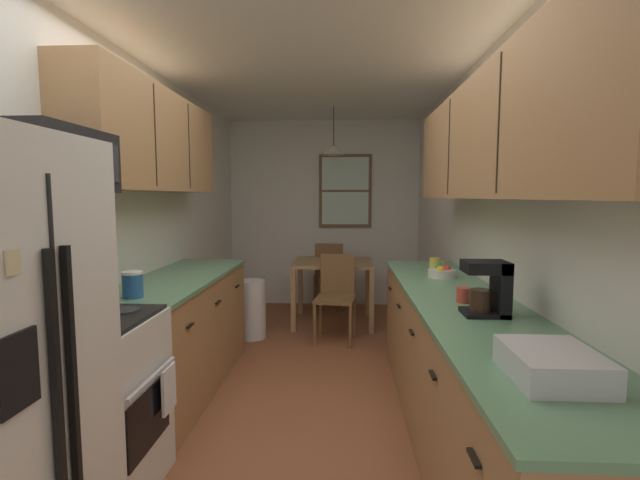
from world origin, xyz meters
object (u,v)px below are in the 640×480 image
Objects in this scene: mug_spare at (464,295)px; dining_chair_far at (329,273)px; stove_range at (86,407)px; microwave_over_range at (50,160)px; coffee_maker at (491,287)px; fruit_bowl at (442,272)px; dish_rack at (552,364)px; dining_chair_near at (336,293)px; storage_canister at (133,285)px; trash_bin at (252,309)px; dining_table at (333,271)px; mug_by_coffeemaker at (435,264)px.

dining_chair_far is at bearing 105.07° from mug_spare.
dining_chair_far is at bearing 74.28° from stove_range.
coffee_maker is at bearing 6.62° from microwave_over_range.
fruit_bowl reaches higher than mug_spare.
mug_spare is at bearing 90.37° from dish_rack.
storage_canister is at bearing -120.66° from dining_chair_near.
stove_range reaches higher than dining_chair_far.
microwave_over_range reaches higher than dish_rack.
dining_chair_near is at bearing 62.99° from microwave_over_range.
microwave_over_range is 0.97× the size of trash_bin.
dining_table is 3.28× the size of coffee_maker.
stove_range is at bearing -114.96° from dining_chair_near.
mug_by_coffeemaker reaches higher than fruit_bowl.
mug_by_coffeemaker reaches higher than dining_table.
dining_table is at bearing 66.54° from storage_canister.
stove_range is at bearing -146.42° from fruit_bowl.
dining_chair_near is at bearing 59.34° from storage_canister.
fruit_bowl reaches higher than dining_table.
storage_canister is 0.57× the size of coffee_maker.
microwave_over_range is (-0.11, 0.00, 1.21)m from stove_range.
microwave_over_range is at bearing -165.82° from mug_spare.
microwave_over_range is 2.25m from coffee_maker.
mug_spare is at bearing -92.99° from mug_by_coffeemaker.
dining_chair_far is 1.49m from trash_bin.
microwave_over_range is 2.95m from trash_bin.
trash_bin is (0.29, 2.58, -0.16)m from stove_range.
mug_by_coffeemaker is 1.03× the size of mug_spare.
dining_table is 2.72× the size of dish_rack.
stove_range is 9.52× the size of mug_spare.
microwave_over_range is 3.59m from dining_table.
microwave_over_range is at bearing -142.24° from mug_by_coffeemaker.
dining_table is at bearing -83.81° from dining_chair_far.
coffee_maker reaches higher than storage_canister.
mug_spare is (0.78, -2.04, 0.44)m from dining_chair_near.
dining_table is 2.08m from fruit_bowl.
stove_range reaches higher than dish_rack.
fruit_bowl reaches higher than dining_chair_far.
dining_table is 2.92m from storage_canister.
microwave_over_range reaches higher than storage_canister.
dining_chair_far is 3.45m from mug_spare.
storage_canister is at bearing 171.80° from coffee_maker.
fruit_bowl is (0.87, -1.86, 0.31)m from dining_table.
mug_by_coffeemaker is (0.88, -1.54, 0.32)m from dining_table.
mug_by_coffeemaker reaches higher than mug_spare.
dish_rack is at bearing -29.20° from storage_canister.
coffee_maker reaches higher than trash_bin.
mug_spare is at bearing -93.44° from fruit_bowl.
stove_range is at bearing 164.04° from dish_rack.
coffee_maker reaches higher than fruit_bowl.
stove_range is 2.09m from mug_spare.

